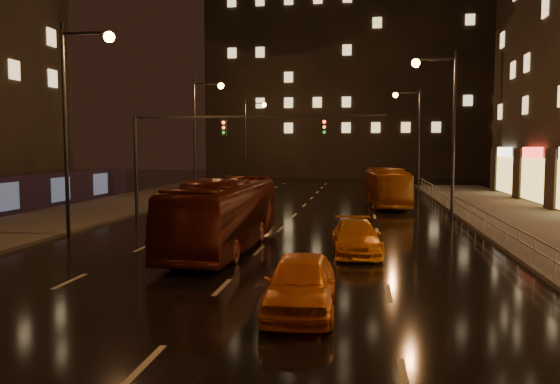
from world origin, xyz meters
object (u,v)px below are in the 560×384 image
Objects in this scene: bus_curb at (387,187)px; taxi_far at (356,237)px; bus_red at (224,214)px; taxi_near at (301,283)px.

bus_curb is 18.70m from taxi_far.
bus_red is 2.34× the size of taxi_far.
bus_red is 2.42× the size of taxi_near.
bus_curb is at bearing 78.73° from taxi_far.
bus_curb reaches higher than taxi_far.
bus_red reaches higher than taxi_near.
bus_curb is 26.92m from taxi_near.
taxi_far is at bearing -0.73° from bus_red.
bus_red is 9.27m from taxi_near.
taxi_far is (5.50, -0.14, -0.82)m from bus_red.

